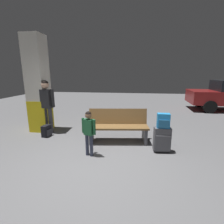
% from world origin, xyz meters
% --- Properties ---
extents(ground_plane, '(18.00, 18.00, 0.10)m').
position_xyz_m(ground_plane, '(0.00, 4.00, -0.05)').
color(ground_plane, slate).
extents(structural_pillar, '(0.57, 0.57, 2.98)m').
position_xyz_m(structural_pillar, '(-2.23, 2.01, 1.48)').
color(structural_pillar, yellow).
rests_on(structural_pillar, ground_plane).
extents(bench, '(1.65, 0.72, 0.89)m').
position_xyz_m(bench, '(0.36, 1.39, 0.44)').
color(bench, brown).
rests_on(bench, ground_plane).
extents(suitcase, '(0.40, 0.26, 0.60)m').
position_xyz_m(suitcase, '(1.46, 0.90, 0.32)').
color(suitcase, '#4C4C51').
rests_on(suitcase, ground_plane).
extents(backpack_bright, '(0.28, 0.19, 0.34)m').
position_xyz_m(backpack_bright, '(1.46, 0.90, 0.77)').
color(backpack_bright, '#268CD8').
rests_on(backpack_bright, suitcase).
extents(child, '(0.34, 0.25, 1.04)m').
position_xyz_m(child, '(-0.20, 0.50, 0.64)').
color(child, '#33384C').
rests_on(child, ground_plane).
extents(adult, '(0.55, 0.25, 1.64)m').
position_xyz_m(adult, '(-1.87, 1.80, 1.01)').
color(adult, '#38383D').
rests_on(adult, ground_plane).
extents(backpack_dark_floor, '(0.23, 0.30, 0.34)m').
position_xyz_m(backpack_dark_floor, '(-1.78, 1.48, 0.17)').
color(backpack_dark_floor, black).
rests_on(backpack_dark_floor, ground_plane).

